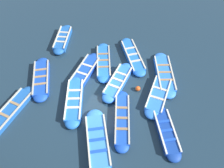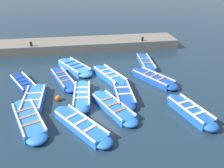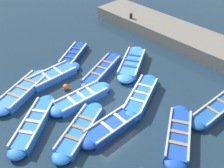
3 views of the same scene
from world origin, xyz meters
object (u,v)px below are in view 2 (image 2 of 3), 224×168
at_px(boat_drifting, 190,111).
at_px(boat_end_of_row, 123,93).
at_px(boat_centre, 74,67).
at_px(boat_bow_out, 110,76).
at_px(boat_outer_left, 113,107).
at_px(boat_broadside, 29,119).
at_px(bollard_mid_north, 142,39).
at_px(boat_tucked, 63,79).
at_px(bollard_north, 31,44).
at_px(boat_outer_right, 34,99).
at_px(boat_near_quay, 146,63).
at_px(buoy_orange_near, 58,98).
at_px(boat_inner_gap, 82,96).
at_px(boat_mid_row, 153,78).
at_px(boat_alongside, 23,83).
at_px(boat_stern_in, 81,125).

bearing_deg(boat_drifting, boat_end_of_row, -127.73).
bearing_deg(boat_centre, boat_bow_out, 51.81).
relative_size(boat_outer_left, boat_broadside, 0.94).
bearing_deg(bollard_mid_north, boat_outer_left, -24.36).
bearing_deg(boat_outer_left, boat_tucked, -144.09).
bearing_deg(boat_tucked, bollard_north, -152.71).
xyz_separation_m(boat_tucked, boat_broadside, (4.01, -1.37, 0.01)).
distance_m(boat_outer_right, boat_near_quay, 8.35).
bearing_deg(boat_outer_right, buoy_orange_near, 88.56).
relative_size(boat_tucked, boat_broadside, 0.98).
bearing_deg(boat_inner_gap, boat_near_quay, 130.34).
bearing_deg(boat_drifting, boat_inner_gap, -114.00).
height_order(boat_bow_out, boat_mid_row, boat_bow_out).
distance_m(boat_alongside, bollard_north, 5.33).
relative_size(boat_broadside, bollard_north, 10.95).
relative_size(boat_near_quay, bollard_mid_north, 10.61).
bearing_deg(boat_bow_out, boat_mid_row, 74.63).
xyz_separation_m(boat_end_of_row, boat_inner_gap, (-0.07, -2.26, 0.02)).
distance_m(boat_broadside, bollard_mid_north, 12.09).
bearing_deg(boat_end_of_row, bollard_mid_north, 157.07).
xyz_separation_m(boat_alongside, boat_outer_right, (2.11, 0.95, 0.02)).
bearing_deg(bollard_north, boat_centre, 43.92).
relative_size(boat_broadside, boat_end_of_row, 1.11).
xyz_separation_m(boat_mid_row, boat_inner_gap, (1.46, -4.50, 0.02)).
relative_size(boat_end_of_row, boat_inner_gap, 1.02).
bearing_deg(boat_drifting, boat_outer_right, -106.87).
height_order(boat_end_of_row, bollard_mid_north, bollard_mid_north).
height_order(boat_outer_left, bollard_mid_north, bollard_mid_north).
height_order(boat_outer_right, boat_tucked, boat_outer_right).
distance_m(boat_alongside, bollard_mid_north, 10.37).
bearing_deg(buoy_orange_near, boat_outer_left, 64.98).
xyz_separation_m(boat_alongside, boat_bow_out, (-0.04, 5.30, 0.05)).
relative_size(boat_tucked, boat_outer_left, 1.04).
bearing_deg(boat_drifting, boat_outer_left, -105.33).
bearing_deg(boat_inner_gap, boat_end_of_row, 88.18).
bearing_deg(boat_mid_row, boat_outer_left, -47.71).
distance_m(boat_near_quay, bollard_north, 9.20).
relative_size(boat_mid_row, buoy_orange_near, 11.44).
bearing_deg(boat_mid_row, boat_alongside, -94.96).
height_order(boat_drifting, boat_near_quay, boat_drifting).
bearing_deg(boat_broadside, buoy_orange_near, 144.71).
relative_size(boat_drifting, bollard_mid_north, 9.40).
height_order(boat_outer_right, boat_mid_row, boat_mid_row).
bearing_deg(boat_drifting, boat_alongside, -117.27).
bearing_deg(boat_alongside, boat_centre, 120.26).
distance_m(boat_alongside, boat_end_of_row, 6.15).
distance_m(boat_outer_right, boat_mid_row, 7.16).
distance_m(boat_stern_in, bollard_north, 10.56).
xyz_separation_m(boat_inner_gap, bollard_north, (-7.41, -3.75, 0.75)).
bearing_deg(bollard_north, boat_drifting, 42.39).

